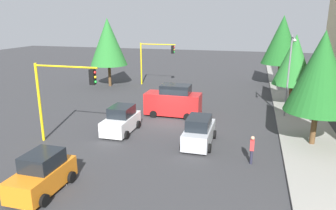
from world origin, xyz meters
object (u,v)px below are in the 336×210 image
at_px(tree_opposite_side, 108,42).
at_px(tree_roadside_mid, 294,60).
at_px(car_white, 121,121).
at_px(delivery_van_red, 173,101).
at_px(tree_roadside_far, 282,40).
at_px(tree_roadside_near, 321,72).
at_px(pedestrian_crossing, 252,149).
at_px(car_orange, 42,174).
at_px(street_lamp_curbside, 290,68).
at_px(traffic_signal_far_right, 155,55).
at_px(car_silver, 199,132).
at_px(traffic_signal_near_right, 62,88).

bearing_deg(tree_opposite_side, tree_roadside_mid, 79.22).
bearing_deg(car_white, delivery_van_red, 151.38).
xyz_separation_m(tree_roadside_far, tree_roadside_near, (20.00, 1.00, -0.70)).
bearing_deg(tree_roadside_near, pedestrian_crossing, -45.35).
xyz_separation_m(tree_opposite_side, tree_roadside_mid, (4.00, 21.00, -0.97)).
bearing_deg(delivery_van_red, pedestrian_crossing, 40.81).
bearing_deg(car_orange, tree_roadside_mid, 146.11).
bearing_deg(tree_roadside_mid, tree_roadside_near, 2.86).
relative_size(tree_roadside_far, car_white, 2.27).
bearing_deg(street_lamp_curbside, delivery_van_red, -80.23).
xyz_separation_m(car_white, pedestrian_crossing, (2.83, 9.50, 0.01)).
bearing_deg(tree_roadside_near, tree_roadside_mid, -177.14).
bearing_deg(traffic_signal_far_right, tree_opposite_side, -69.56).
height_order(traffic_signal_far_right, delivery_van_red, traffic_signal_far_right).
bearing_deg(car_white, pedestrian_crossing, 73.44).
bearing_deg(car_silver, tree_opposite_side, -138.18).
height_order(traffic_signal_near_right, tree_opposite_side, tree_opposite_side).
height_order(tree_roadside_near, car_white, tree_roadside_near).
height_order(traffic_signal_near_right, tree_roadside_near, tree_roadside_near).
relative_size(tree_roadside_far, tree_roadside_mid, 1.26).
bearing_deg(street_lamp_curbside, car_silver, -39.38).
bearing_deg(tree_opposite_side, tree_roadside_near, 56.93).
distance_m(tree_roadside_far, delivery_van_red, 19.20).
xyz_separation_m(traffic_signal_near_right, tree_roadside_far, (-24.00, 15.16, 1.83)).
bearing_deg(tree_roadside_near, street_lamp_curbside, -166.95).
relative_size(tree_roadside_near, delivery_van_red, 1.58).
distance_m(tree_roadside_near, car_silver, 8.62).
bearing_deg(car_white, tree_roadside_far, 149.47).
bearing_deg(tree_opposite_side, car_silver, 41.82).
bearing_deg(traffic_signal_near_right, tree_roadside_far, 147.72).
height_order(tree_roadside_far, car_white, tree_roadside_far).
relative_size(tree_roadside_near, pedestrian_crossing, 4.47).
bearing_deg(car_silver, pedestrian_crossing, 59.57).
relative_size(car_white, pedestrian_crossing, 2.24).
height_order(tree_roadside_near, car_silver, tree_roadside_near).
relative_size(traffic_signal_far_right, delivery_van_red, 1.10).
distance_m(traffic_signal_near_right, traffic_signal_far_right, 20.00).
height_order(tree_opposite_side, car_orange, tree_opposite_side).
bearing_deg(car_silver, traffic_signal_far_right, -153.78).
bearing_deg(car_white, tree_roadside_near, 94.32).
relative_size(traffic_signal_near_right, car_silver, 1.33).
bearing_deg(tree_roadside_mid, tree_roadside_far, -177.14).
bearing_deg(car_orange, pedestrian_crossing, 120.87).
xyz_separation_m(tree_roadside_mid, car_orange, (19.74, -13.26, -3.60)).
relative_size(traffic_signal_far_right, car_silver, 1.29).
bearing_deg(traffic_signal_near_right, traffic_signal_far_right, 179.93).
xyz_separation_m(tree_roadside_near, pedestrian_crossing, (3.84, -3.89, -4.08)).
bearing_deg(traffic_signal_near_right, tree_roadside_mid, 131.80).
relative_size(car_orange, pedestrian_crossing, 2.13).
relative_size(traffic_signal_far_right, tree_roadside_near, 0.69).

